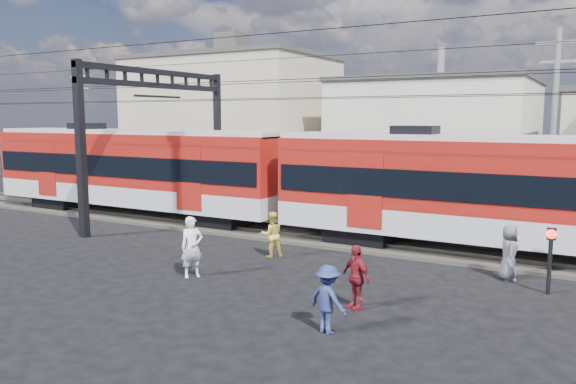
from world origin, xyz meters
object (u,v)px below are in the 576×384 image
at_px(pedestrian_c, 328,299).
at_px(crossing_signal, 551,248).
at_px(commuter_train, 514,189).
at_px(pedestrian_a, 192,247).

xyz_separation_m(pedestrian_c, crossing_signal, (4.05, 5.44, 0.50)).
xyz_separation_m(commuter_train, pedestrian_c, (-2.63, -8.86, -1.63)).
bearing_deg(pedestrian_c, crossing_signal, -108.98).
bearing_deg(commuter_train, pedestrian_a, -139.75).
height_order(commuter_train, pedestrian_c, commuter_train).
bearing_deg(crossing_signal, commuter_train, 112.53).
bearing_deg(pedestrian_a, pedestrian_c, -73.80).
bearing_deg(pedestrian_a, crossing_signal, -33.65).
distance_m(pedestrian_c, crossing_signal, 6.80).
relative_size(pedestrian_c, crossing_signal, 0.84).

